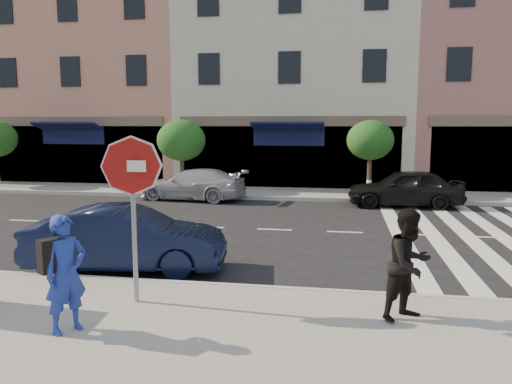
{
  "coord_description": "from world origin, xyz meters",
  "views": [
    {
      "loc": [
        1.86,
        -10.02,
        3.05
      ],
      "look_at": [
        -0.16,
        1.78,
        1.4
      ],
      "focal_mm": 35.0,
      "sensor_mm": 36.0,
      "label": 1
    }
  ],
  "objects_px": {
    "walker": "(409,264)",
    "car_far_mid": "(405,188)",
    "car_near_mid": "(126,239)",
    "photographer": "(66,274)",
    "car_far_left": "(193,184)",
    "stop_sign": "(132,183)"
  },
  "relations": [
    {
      "from": "walker",
      "to": "car_far_mid",
      "type": "bearing_deg",
      "value": 42.77
    },
    {
      "from": "car_near_mid",
      "to": "photographer",
      "type": "bearing_deg",
      "value": -177.13
    },
    {
      "from": "car_far_left",
      "to": "walker",
      "type": "bearing_deg",
      "value": 38.23
    },
    {
      "from": "stop_sign",
      "to": "photographer",
      "type": "distance_m",
      "value": 1.76
    },
    {
      "from": "stop_sign",
      "to": "photographer",
      "type": "bearing_deg",
      "value": -110.44
    },
    {
      "from": "photographer",
      "to": "car_far_left",
      "type": "distance_m",
      "value": 13.15
    },
    {
      "from": "car_near_mid",
      "to": "car_far_left",
      "type": "distance_m",
      "value": 9.73
    },
    {
      "from": "car_near_mid",
      "to": "car_far_mid",
      "type": "height_order",
      "value": "car_far_mid"
    },
    {
      "from": "walker",
      "to": "car_near_mid",
      "type": "relative_size",
      "value": 0.41
    },
    {
      "from": "car_far_left",
      "to": "car_far_mid",
      "type": "bearing_deg",
      "value": 95.7
    },
    {
      "from": "stop_sign",
      "to": "car_far_mid",
      "type": "xyz_separation_m",
      "value": [
        5.59,
        11.42,
        -1.41
      ]
    },
    {
      "from": "car_far_left",
      "to": "stop_sign",
      "type": "bearing_deg",
      "value": 20.23
    },
    {
      "from": "stop_sign",
      "to": "car_far_mid",
      "type": "bearing_deg",
      "value": 63.83
    },
    {
      "from": "car_far_mid",
      "to": "car_far_left",
      "type": "bearing_deg",
      "value": -93.92
    },
    {
      "from": "walker",
      "to": "car_far_mid",
      "type": "relative_size",
      "value": 0.41
    },
    {
      "from": "car_near_mid",
      "to": "car_far_left",
      "type": "bearing_deg",
      "value": 1.22
    },
    {
      "from": "stop_sign",
      "to": "car_far_mid",
      "type": "height_order",
      "value": "stop_sign"
    },
    {
      "from": "stop_sign",
      "to": "photographer",
      "type": "height_order",
      "value": "stop_sign"
    },
    {
      "from": "photographer",
      "to": "car_near_mid",
      "type": "xyz_separation_m",
      "value": [
        -0.63,
        3.36,
        -0.31
      ]
    },
    {
      "from": "walker",
      "to": "car_near_mid",
      "type": "bearing_deg",
      "value": 118.18
    },
    {
      "from": "stop_sign",
      "to": "walker",
      "type": "distance_m",
      "value": 4.43
    },
    {
      "from": "walker",
      "to": "car_far_mid",
      "type": "xyz_separation_m",
      "value": [
        1.3,
        11.4,
        -0.28
      ]
    }
  ]
}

